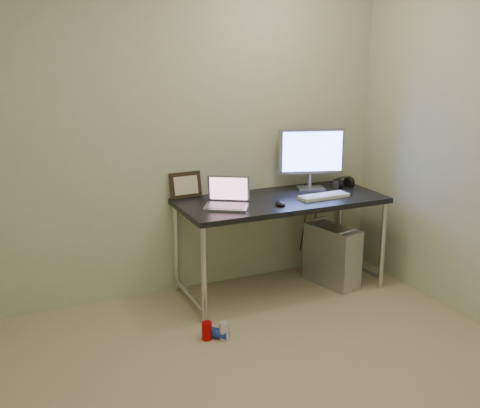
% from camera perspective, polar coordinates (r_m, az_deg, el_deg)
% --- Properties ---
extents(floor, '(3.50, 3.50, 0.00)m').
position_cam_1_polar(floor, '(3.46, 3.46, -18.56)').
color(floor, tan).
rests_on(floor, ground).
extents(wall_back, '(3.50, 0.02, 2.50)m').
position_cam_1_polar(wall_back, '(4.55, -6.55, 6.67)').
color(wall_back, beige).
rests_on(wall_back, ground).
extents(desk, '(1.59, 0.69, 0.75)m').
position_cam_1_polar(desk, '(4.64, 3.88, -0.41)').
color(desk, black).
rests_on(desk, ground).
extents(tower_computer, '(0.31, 0.50, 0.51)m').
position_cam_1_polar(tower_computer, '(4.92, 8.72, -4.85)').
color(tower_computer, silver).
rests_on(tower_computer, ground).
extents(cable_a, '(0.01, 0.16, 0.69)m').
position_cam_1_polar(cable_a, '(5.15, 6.09, -2.00)').
color(cable_a, black).
rests_on(cable_a, ground).
extents(cable_b, '(0.02, 0.11, 0.71)m').
position_cam_1_polar(cable_b, '(5.18, 7.06, -2.15)').
color(cable_b, black).
rests_on(cable_b, ground).
extents(can_red, '(0.09, 0.09, 0.12)m').
position_cam_1_polar(can_red, '(4.08, -3.17, -11.91)').
color(can_red, '#B50508').
rests_on(can_red, ground).
extents(can_white, '(0.08, 0.08, 0.12)m').
position_cam_1_polar(can_white, '(4.08, -1.53, -11.95)').
color(can_white, silver).
rests_on(can_white, ground).
extents(can_blue, '(0.14, 0.14, 0.07)m').
position_cam_1_polar(can_blue, '(4.10, -2.04, -12.16)').
color(can_blue, '#19379D').
rests_on(can_blue, ground).
extents(laptop, '(0.40, 0.38, 0.21)m').
position_cam_1_polar(laptop, '(4.38, -1.22, 0.41)').
color(laptop, '#B1B0B8').
rests_on(laptop, desk).
extents(monitor, '(0.51, 0.21, 0.50)m').
position_cam_1_polar(monitor, '(4.87, 6.78, 4.73)').
color(monitor, '#B1B0B8').
rests_on(monitor, desk).
extents(keyboard, '(0.41, 0.15, 0.02)m').
position_cam_1_polar(keyboard, '(4.67, 7.95, 0.74)').
color(keyboard, white).
rests_on(keyboard, desk).
extents(mouse_right, '(0.09, 0.13, 0.04)m').
position_cam_1_polar(mouse_right, '(4.80, 10.01, 1.17)').
color(mouse_right, black).
rests_on(mouse_right, desk).
extents(mouse_left, '(0.10, 0.13, 0.04)m').
position_cam_1_polar(mouse_left, '(4.43, 3.84, 0.13)').
color(mouse_left, black).
rests_on(mouse_left, desk).
extents(headphones, '(0.17, 0.10, 0.11)m').
position_cam_1_polar(headphones, '(5.03, 9.78, 1.92)').
color(headphones, black).
rests_on(headphones, desk).
extents(picture_frame, '(0.25, 0.08, 0.20)m').
position_cam_1_polar(picture_frame, '(4.63, -5.19, 1.81)').
color(picture_frame, black).
rests_on(picture_frame, desk).
extents(webcam, '(0.05, 0.04, 0.13)m').
position_cam_1_polar(webcam, '(4.68, -1.41, 1.93)').
color(webcam, silver).
rests_on(webcam, desk).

